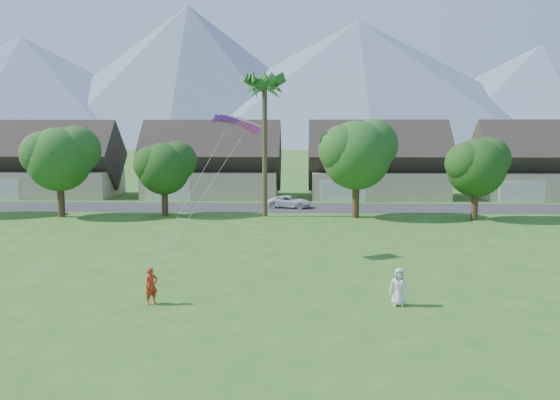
{
  "coord_description": "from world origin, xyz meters",
  "views": [
    {
      "loc": [
        1.05,
        -19.57,
        7.54
      ],
      "look_at": [
        0.0,
        10.0,
        3.8
      ],
      "focal_mm": 35.0,
      "sensor_mm": 36.0,
      "label": 1
    }
  ],
  "objects_px": {
    "watcher": "(399,287)",
    "parked_car": "(290,202)",
    "kite_flyer": "(151,286)",
    "parafoil_kite": "(237,121)"
  },
  "relations": [
    {
      "from": "parked_car",
      "to": "parafoil_kite",
      "type": "distance_m",
      "value": 22.58
    },
    {
      "from": "kite_flyer",
      "to": "watcher",
      "type": "relative_size",
      "value": 0.98
    },
    {
      "from": "watcher",
      "to": "parked_car",
      "type": "distance_m",
      "value": 30.89
    },
    {
      "from": "watcher",
      "to": "parked_car",
      "type": "height_order",
      "value": "watcher"
    },
    {
      "from": "kite_flyer",
      "to": "watcher",
      "type": "bearing_deg",
      "value": -41.85
    },
    {
      "from": "kite_flyer",
      "to": "parked_car",
      "type": "height_order",
      "value": "kite_flyer"
    },
    {
      "from": "kite_flyer",
      "to": "parked_car",
      "type": "distance_m",
      "value": 31.1
    },
    {
      "from": "watcher",
      "to": "parafoil_kite",
      "type": "distance_m",
      "value": 14.31
    },
    {
      "from": "watcher",
      "to": "parafoil_kite",
      "type": "bearing_deg",
      "value": 137.42
    },
    {
      "from": "parked_car",
      "to": "parafoil_kite",
      "type": "xyz_separation_m",
      "value": [
        -2.75,
        -21.11,
        7.53
      ]
    }
  ]
}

